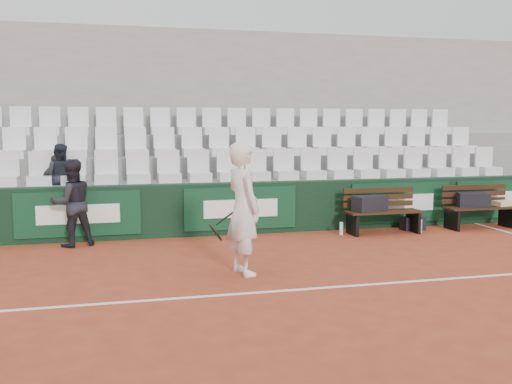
# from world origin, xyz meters

# --- Properties ---
(ground) EXTENTS (80.00, 80.00, 0.00)m
(ground) POSITION_xyz_m (0.00, 0.00, 0.00)
(ground) COLOR #A23F24
(ground) RESTS_ON ground
(court_baseline) EXTENTS (18.00, 0.06, 0.01)m
(court_baseline) POSITION_xyz_m (0.00, 0.00, 0.00)
(court_baseline) COLOR white
(court_baseline) RESTS_ON ground
(back_barrier) EXTENTS (18.00, 0.34, 1.00)m
(back_barrier) POSITION_xyz_m (0.07, 3.99, 0.50)
(back_barrier) COLOR black
(back_barrier) RESTS_ON ground
(grandstand_tier_front) EXTENTS (18.00, 0.95, 1.00)m
(grandstand_tier_front) POSITION_xyz_m (0.00, 4.62, 0.50)
(grandstand_tier_front) COLOR gray
(grandstand_tier_front) RESTS_ON ground
(grandstand_tier_mid) EXTENTS (18.00, 0.95, 1.45)m
(grandstand_tier_mid) POSITION_xyz_m (0.00, 5.58, 0.72)
(grandstand_tier_mid) COLOR gray
(grandstand_tier_mid) RESTS_ON ground
(grandstand_tier_back) EXTENTS (18.00, 0.95, 1.90)m
(grandstand_tier_back) POSITION_xyz_m (0.00, 6.53, 0.95)
(grandstand_tier_back) COLOR gray
(grandstand_tier_back) RESTS_ON ground
(grandstand_rear_wall) EXTENTS (18.00, 0.30, 4.40)m
(grandstand_rear_wall) POSITION_xyz_m (0.00, 7.15, 2.20)
(grandstand_rear_wall) COLOR gray
(grandstand_rear_wall) RESTS_ON ground
(seat_row_front) EXTENTS (11.90, 0.44, 0.63)m
(seat_row_front) POSITION_xyz_m (0.00, 4.45, 1.31)
(seat_row_front) COLOR silver
(seat_row_front) RESTS_ON grandstand_tier_front
(seat_row_mid) EXTENTS (11.90, 0.44, 0.63)m
(seat_row_mid) POSITION_xyz_m (0.00, 5.40, 1.77)
(seat_row_mid) COLOR white
(seat_row_mid) RESTS_ON grandstand_tier_mid
(seat_row_back) EXTENTS (11.90, 0.44, 0.63)m
(seat_row_back) POSITION_xyz_m (0.00, 6.35, 2.21)
(seat_row_back) COLOR silver
(seat_row_back) RESTS_ON grandstand_tier_back
(bench_left) EXTENTS (1.50, 0.56, 0.45)m
(bench_left) POSITION_xyz_m (2.55, 3.30, 0.23)
(bench_left) COLOR #321D0F
(bench_left) RESTS_ON ground
(bench_right) EXTENTS (1.50, 0.56, 0.45)m
(bench_right) POSITION_xyz_m (4.74, 3.34, 0.23)
(bench_right) COLOR black
(bench_right) RESTS_ON ground
(sports_bag_left) EXTENTS (0.76, 0.51, 0.30)m
(sports_bag_left) POSITION_xyz_m (2.28, 3.35, 0.60)
(sports_bag_left) COLOR black
(sports_bag_left) RESTS_ON bench_left
(sports_bag_right) EXTENTS (0.68, 0.45, 0.29)m
(sports_bag_right) POSITION_xyz_m (4.59, 3.37, 0.59)
(sports_bag_right) COLOR black
(sports_bag_right) RESTS_ON bench_right
(towel) EXTENTS (0.41, 0.32, 0.10)m
(towel) POSITION_xyz_m (5.28, 3.36, 0.50)
(towel) COLOR beige
(towel) RESTS_ON bench_right
(sports_bag_ground) EXTENTS (0.45, 0.28, 0.27)m
(sports_bag_ground) POSITION_xyz_m (3.31, 3.50, 0.14)
(sports_bag_ground) COLOR black
(sports_bag_ground) RESTS_ON ground
(water_bottle_near) EXTENTS (0.07, 0.07, 0.25)m
(water_bottle_near) POSITION_xyz_m (1.69, 3.35, 0.13)
(water_bottle_near) COLOR silver
(water_bottle_near) RESTS_ON ground
(water_bottle_far) EXTENTS (0.07, 0.07, 0.26)m
(water_bottle_far) POSITION_xyz_m (3.31, 3.21, 0.13)
(water_bottle_far) COLOR #AFC0C6
(water_bottle_far) RESTS_ON ground
(tennis_player) EXTENTS (0.80, 0.78, 1.88)m
(tennis_player) POSITION_xyz_m (-0.79, 0.97, 0.94)
(tennis_player) COLOR white
(tennis_player) RESTS_ON ground
(ball_kid) EXTENTS (0.90, 0.80, 1.53)m
(ball_kid) POSITION_xyz_m (-3.28, 3.51, 0.77)
(ball_kid) COLOR black
(ball_kid) RESTS_ON ground
(spectator_b) EXTENTS (0.64, 0.41, 1.01)m
(spectator_b) POSITION_xyz_m (-3.62, 4.50, 1.50)
(spectator_b) COLOR #362F2B
(spectator_b) RESTS_ON grandstand_tier_front
(spectator_c) EXTENTS (0.71, 0.63, 1.22)m
(spectator_c) POSITION_xyz_m (-3.55, 4.50, 1.61)
(spectator_c) COLOR black
(spectator_c) RESTS_ON grandstand_tier_front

